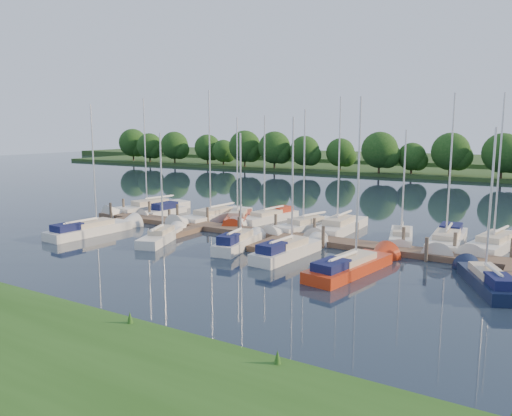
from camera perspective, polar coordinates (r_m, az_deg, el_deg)
The scene contains 22 objects.
ground at distance 32.31m, azimuth -3.08°, elevation -6.22°, with size 260.00×260.00×0.00m, color #182230.
dock at distance 38.34m, azimuth 3.08°, elevation -3.44°, with size 40.00×6.00×0.40m.
mooring_pilings at distance 39.23m, azimuth 3.86°, elevation -2.56°, with size 38.24×2.84×2.00m.
far_shore at distance 102.59m, azimuth 21.22°, elevation 3.95°, with size 180.00×30.00×0.60m, color #1C3C17.
distant_hill at distance 127.20m, azimuth 23.22°, elevation 4.91°, with size 220.00×40.00×1.40m, color #375223.
treeline at distance 89.77m, azimuth 20.32°, elevation 5.67°, with size 147.28×9.39×8.27m.
sailboat_n_0 at distance 52.30m, azimuth -12.07°, elevation -0.14°, with size 3.90×9.41×11.92m.
motorboat at distance 50.32m, azimuth -10.51°, elevation -0.40°, with size 1.86×5.43×1.49m.
sailboat_n_2 at distance 46.64m, azimuth -5.02°, elevation -1.10°, with size 3.02×9.83×12.31m.
sailboat_n_3 at distance 45.68m, azimuth -2.08°, elevation -1.29°, with size 4.54×7.47×9.83m.
sailboat_n_4 at distance 46.00m, azimuth 1.28°, elevation -1.16°, with size 3.06×7.95×9.99m.
sailboat_n_5 at distance 41.84m, azimuth 5.67°, elevation -2.29°, with size 3.73×8.15×10.46m.
sailboat_n_6 at distance 41.73m, azimuth 9.41°, elevation -2.40°, with size 2.13×8.87×11.46m.
sailboat_n_7 at distance 39.51m, azimuth 16.26°, elevation -3.32°, with size 2.93×6.87×8.75m.
sailboat_n_8 at distance 39.28m, azimuth 20.94°, elevation -3.57°, with size 2.60×9.04×11.34m.
sailboat_n_9 at distance 39.38m, azimuth 25.57°, elevation -3.90°, with size 3.64×9.01×11.32m.
sailboat_s_0 at distance 42.70m, azimuth -18.19°, elevation -2.42°, with size 2.53×8.52×10.78m.
sailboat_s_1 at distance 38.78m, azimuth -10.71°, elevation -3.33°, with size 3.32×6.58×8.58m.
sailboat_s_2 at distance 35.78m, azimuth -2.01°, elevation -4.11°, with size 2.38×6.57×8.66m.
sailboat_s_3 at distance 33.58m, azimuth 3.71°, elevation -5.03°, with size 2.34×7.51×9.71m.
sailboat_s_4 at distance 30.62m, azimuth 10.92°, elevation -6.64°, with size 3.24×8.56×10.72m.
sailboat_s_5 at distance 29.94m, azimuth 24.91°, elevation -7.69°, with size 4.01×6.77×9.00m.
Camera 1 is at (17.55, -25.74, 8.58)m, focal length 35.00 mm.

